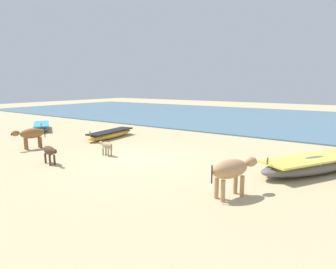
{
  "coord_description": "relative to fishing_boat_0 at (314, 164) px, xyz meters",
  "views": [
    {
      "loc": [
        7.17,
        -8.32,
        2.93
      ],
      "look_at": [
        -0.5,
        2.67,
        0.6
      ],
      "focal_mm": 30.49,
      "sensor_mm": 36.0,
      "label": 1
    }
  ],
  "objects": [
    {
      "name": "calf_far_dark",
      "position": [
        -8.25,
        -4.47,
        0.2
      ],
      "size": [
        1.05,
        0.45,
        0.69
      ],
      "rotation": [
        0.0,
        0.0,
        6.08
      ],
      "color": "#4C3323",
      "rests_on": "ground"
    },
    {
      "name": "fishing_boat_2",
      "position": [
        -10.34,
        0.63,
        -0.07
      ],
      "size": [
        1.3,
        3.65,
        0.61
      ],
      "rotation": [
        0.0,
        0.0,
        4.84
      ],
      "color": "gold",
      "rests_on": "ground"
    },
    {
      "name": "fishing_boat_1",
      "position": [
        -16.14,
        0.01,
        -0.05
      ],
      "size": [
        3.39,
        2.58,
        0.65
      ],
      "rotation": [
        0.0,
        0.0,
        5.73
      ],
      "color": "#5B5651",
      "rests_on": "ground"
    },
    {
      "name": "cow_adult_brown",
      "position": [
        -11.29,
        -3.44,
        0.4
      ],
      "size": [
        0.62,
        1.48,
        0.96
      ],
      "rotation": [
        0.0,
        0.0,
        4.52
      ],
      "color": "brown",
      "rests_on": "ground"
    },
    {
      "name": "ground",
      "position": [
        -5.89,
        -2.11,
        -0.3
      ],
      "size": [
        80.0,
        80.0,
        0.0
      ],
      "primitive_type": "plane",
      "color": "tan"
    },
    {
      "name": "fishing_boat_0",
      "position": [
        0.0,
        0.0,
        0.0
      ],
      "size": [
        3.23,
        4.46,
        0.75
      ],
      "rotation": [
        0.0,
        0.0,
        4.19
      ],
      "color": "#5B5651",
      "rests_on": "ground"
    },
    {
      "name": "cow_second_adult_tan",
      "position": [
        -1.45,
        -3.6,
        0.44
      ],
      "size": [
        0.94,
        1.52,
        1.03
      ],
      "rotation": [
        0.0,
        0.0,
        1.14
      ],
      "color": "tan",
      "rests_on": "ground"
    },
    {
      "name": "sea_water",
      "position": [
        -5.89,
        15.17,
        -0.26
      ],
      "size": [
        60.0,
        20.0,
        0.08
      ],
      "primitive_type": "cube",
      "color": "slate",
      "rests_on": "ground"
    },
    {
      "name": "calf_near_dun",
      "position": [
        -7.5,
        -2.34,
        0.13
      ],
      "size": [
        0.91,
        0.35,
        0.59
      ],
      "rotation": [
        0.0,
        0.0,
        3.0
      ],
      "color": "tan",
      "rests_on": "ground"
    }
  ]
}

